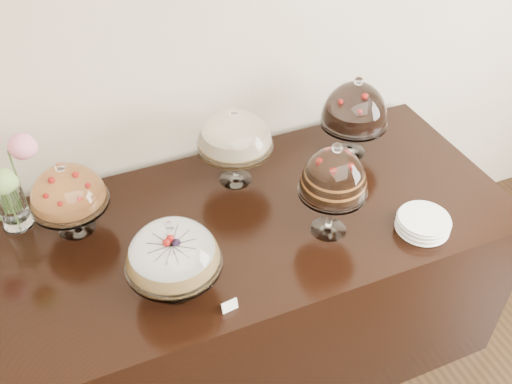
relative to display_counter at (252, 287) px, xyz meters
name	(u,v)px	position (x,y,z in m)	size (l,w,h in m)	color
wall_back	(267,17)	(0.30, 0.55, 1.05)	(5.00, 0.04, 3.00)	beige
display_counter	(252,287)	(0.00, 0.00, 0.00)	(2.20, 1.00, 0.90)	black
cake_stand_sugar_sponge	(172,251)	(-0.40, -0.25, 0.65)	(0.34, 0.34, 0.34)	white
cake_stand_choco_layer	(334,176)	(0.26, -0.19, 0.73)	(0.27, 0.27, 0.43)	white
cake_stand_cheesecake	(235,134)	(0.03, 0.26, 0.70)	(0.34, 0.34, 0.38)	white
cake_stand_dark_choco	(355,107)	(0.61, 0.24, 0.70)	(0.31, 0.31, 0.40)	white
cake_stand_fruit_tart	(67,190)	(-0.68, 0.22, 0.65)	(0.31, 0.31, 0.34)	white
flower_vase	(0,177)	(-0.90, 0.33, 0.70)	(0.32, 0.37, 0.42)	white
plate_stack	(423,223)	(0.62, -0.33, 0.48)	(0.21, 0.21, 0.06)	white
price_card_left	(230,306)	(-0.25, -0.41, 0.47)	(0.06, 0.01, 0.04)	white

